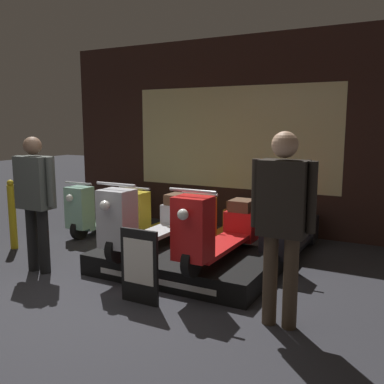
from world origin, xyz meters
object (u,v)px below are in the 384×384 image
(scooter_backrow_0, at_px, (106,210))
(person_left_browsing, at_px, (35,193))
(scooter_display_left, at_px, (149,220))
(scooter_display_right, at_px, (219,229))
(scooter_backrow_3, at_px, (291,232))
(person_right_browsing, at_px, (282,215))
(price_sign_board, at_px, (139,266))
(scooter_backrow_1, at_px, (159,216))
(scooter_backrow_2, at_px, (220,223))
(street_bollard, at_px, (12,215))

(scooter_backrow_0, relative_size, person_left_browsing, 1.09)
(scooter_display_left, height_order, scooter_display_right, same)
(scooter_backrow_3, distance_m, person_right_browsing, 2.16)
(price_sign_board, bearing_deg, person_right_browsing, 7.92)
(scooter_display_left, distance_m, scooter_backrow_0, 2.11)
(scooter_backrow_0, xyz_separation_m, scooter_backrow_1, (1.05, 0.00, 0.00))
(person_right_browsing, distance_m, price_sign_board, 1.53)
(person_left_browsing, bearing_deg, scooter_display_left, 34.87)
(scooter_display_right, bearing_deg, price_sign_board, -114.03)
(scooter_display_left, relative_size, scooter_backrow_3, 1.00)
(scooter_backrow_3, bearing_deg, scooter_display_left, -139.63)
(scooter_display_right, relative_size, scooter_backrow_3, 1.00)
(scooter_display_right, height_order, price_sign_board, scooter_display_right)
(scooter_backrow_2, xyz_separation_m, price_sign_board, (0.12, -2.20, 0.04))
(scooter_backrow_2, bearing_deg, person_right_browsing, -53.16)
(scooter_backrow_0, bearing_deg, person_right_browsing, -29.10)
(scooter_display_left, relative_size, street_bollard, 1.78)
(scooter_display_right, height_order, scooter_backrow_0, scooter_display_right)
(scooter_backrow_2, distance_m, scooter_backrow_3, 1.05)
(scooter_backrow_2, bearing_deg, scooter_display_right, -65.84)
(scooter_backrow_1, bearing_deg, scooter_backrow_3, 0.00)
(price_sign_board, bearing_deg, scooter_backrow_1, 118.09)
(scooter_display_right, bearing_deg, scooter_backrow_2, 114.16)
(scooter_backrow_2, bearing_deg, street_bollard, -150.18)
(scooter_backrow_0, xyz_separation_m, scooter_backrow_2, (2.10, 0.00, 0.00))
(scooter_backrow_1, distance_m, street_bollard, 2.14)
(scooter_backrow_3, xyz_separation_m, person_right_browsing, (0.45, -2.00, 0.67))
(person_left_browsing, distance_m, price_sign_board, 1.74)
(scooter_backrow_0, xyz_separation_m, price_sign_board, (2.22, -2.20, 0.04))
(person_right_browsing, bearing_deg, person_left_browsing, -180.00)
(scooter_display_right, bearing_deg, scooter_backrow_3, 68.00)
(price_sign_board, bearing_deg, person_left_browsing, 173.28)
(scooter_backrow_3, bearing_deg, scooter_backrow_2, 180.00)
(scooter_backrow_3, height_order, price_sign_board, scooter_backrow_3)
(scooter_display_left, bearing_deg, scooter_backrow_2, 72.07)
(scooter_display_left, distance_m, person_right_browsing, 2.09)
(person_right_browsing, bearing_deg, scooter_backrow_2, 126.84)
(scooter_backrow_0, bearing_deg, street_bollard, -108.22)
(scooter_backrow_0, relative_size, scooter_backrow_1, 1.00)
(scooter_backrow_2, xyz_separation_m, person_right_browsing, (1.50, -2.00, 0.67))
(scooter_display_right, bearing_deg, scooter_backrow_0, 155.10)
(person_left_browsing, height_order, street_bollard, person_left_browsing)
(scooter_backrow_0, distance_m, scooter_backrow_3, 3.15)
(scooter_backrow_0, xyz_separation_m, person_left_browsing, (0.59, -2.00, 0.62))
(person_left_browsing, bearing_deg, person_right_browsing, 0.00)
(scooter_display_left, xyz_separation_m, price_sign_board, (0.52, -0.96, -0.22))
(scooter_backrow_0, height_order, person_left_browsing, person_left_browsing)
(scooter_display_left, height_order, scooter_backrow_0, scooter_display_left)
(scooter_display_right, xyz_separation_m, price_sign_board, (-0.43, -0.96, -0.22))
(scooter_display_left, distance_m, price_sign_board, 1.12)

